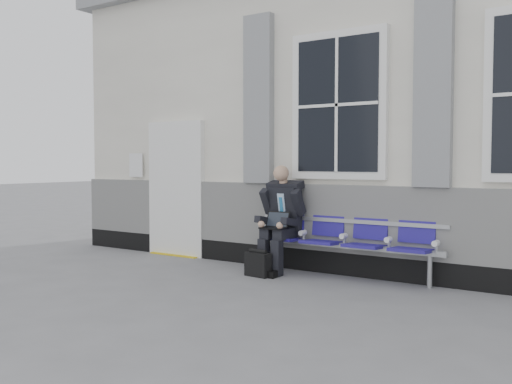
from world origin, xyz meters
The scene contains 4 objects.
ground centered at (0.00, 0.00, 0.00)m, with size 70.00×70.00×0.00m, color slate.
bench centered at (-1.97, 1.32, 0.55)m, with size 2.60×0.47×0.91m.
businessman centered at (-2.86, 1.19, 0.78)m, with size 0.60×0.80×1.46m.
briefcase centered at (-2.95, 0.74, 0.17)m, with size 0.37×0.19×0.36m.
Camera 1 is at (1.15, -5.43, 1.50)m, focal length 40.00 mm.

